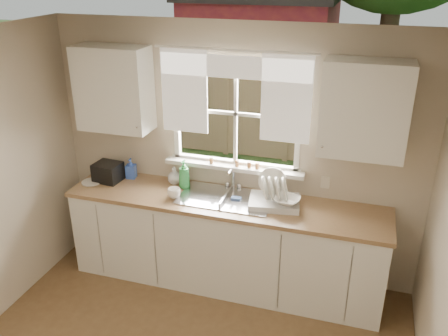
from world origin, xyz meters
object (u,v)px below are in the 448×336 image
(dish_rack, at_px, (274,198))
(black_appliance, at_px, (108,172))
(soap_bottle_a, at_px, (184,174))
(cup, at_px, (174,193))

(dish_rack, distance_m, black_appliance, 1.71)
(dish_rack, xyz_separation_m, black_appliance, (-1.71, 0.01, 0.02))
(dish_rack, height_order, soap_bottle_a, dish_rack)
(dish_rack, relative_size, soap_bottle_a, 1.75)
(dish_rack, distance_m, cup, 0.94)
(black_appliance, bearing_deg, cup, -6.55)
(soap_bottle_a, relative_size, cup, 2.32)
(soap_bottle_a, bearing_deg, black_appliance, -171.20)
(soap_bottle_a, height_order, cup, soap_bottle_a)
(dish_rack, bearing_deg, black_appliance, 179.57)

